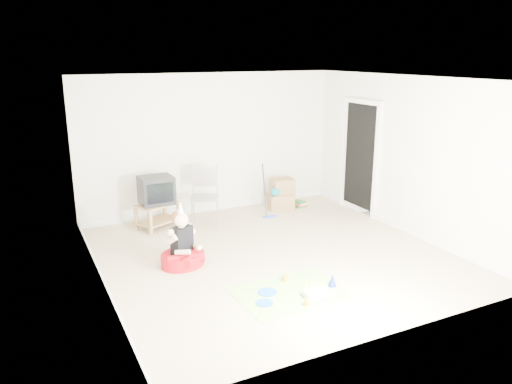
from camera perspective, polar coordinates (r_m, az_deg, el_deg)
name	(u,v)px	position (r m, az deg, el deg)	size (l,w,h in m)	color
ground	(274,255)	(7.59, 2.03, -7.20)	(5.00, 5.00, 0.00)	#C4B08C
doorway_recess	(361,159)	(9.56, 11.86, 3.73)	(0.02, 0.90, 2.05)	black
tv_stand	(158,213)	(8.82, -11.18, -2.38)	(0.81, 0.69, 0.43)	#9B7646
crt_tv	(156,190)	(8.71, -11.32, 0.22)	(0.56, 0.46, 0.48)	black
folding_chair	(205,197)	(8.75, -5.87, -0.61)	(0.61, 0.60, 1.04)	#96969C
cardboard_boxes	(281,195)	(9.66, 2.87, -0.33)	(0.55, 0.44, 0.60)	olive
floor_mop	(270,204)	(9.18, 1.56, -1.36)	(0.25, 0.33, 0.96)	blue
book_pile	(299,204)	(9.94, 4.97, -1.32)	(0.24, 0.28, 0.12)	#236B2E
seated_woman	(182,251)	(7.25, -8.42, -6.73)	(0.87, 0.87, 0.95)	#AC0F18
party_mat	(290,292)	(6.48, 3.88, -11.38)	(1.37, 0.99, 0.01)	#EB3195
birthday_cake	(316,294)	(6.38, 6.88, -11.53)	(0.32, 0.26, 0.14)	silver
blue_plate_near	(267,292)	(6.45, 1.32, -11.38)	(0.24, 0.24, 0.01)	blue
blue_plate_far	(265,303)	(6.20, 1.01, -12.57)	(0.21, 0.21, 0.01)	blue
orange_cup_near	(286,278)	(6.75, 3.42, -9.79)	(0.08, 0.08, 0.09)	orange
orange_cup_far	(307,302)	(6.18, 5.84, -12.44)	(0.07, 0.07, 0.08)	orange
blue_party_hat	(332,280)	(6.66, 8.73, -9.93)	(0.11, 0.11, 0.17)	#1A2FBC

